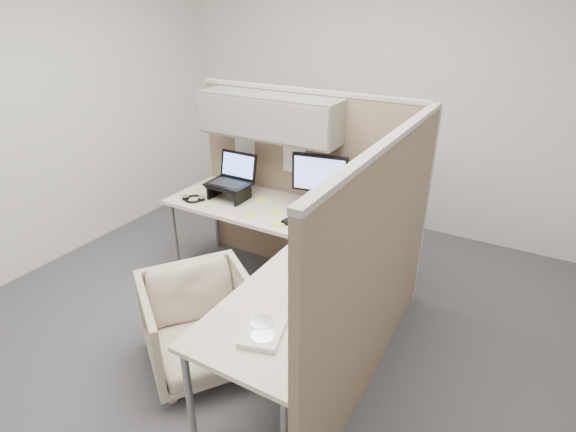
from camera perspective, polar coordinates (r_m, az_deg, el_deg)
The scene contains 20 objects.
ground at distance 3.55m, azimuth -3.51°, elevation -13.65°, with size 4.50×4.50×0.00m, color #45464C.
partition_back at distance 3.75m, azimuth 0.21°, elevation 7.81°, with size 2.00×0.36×1.63m.
partition_right at distance 2.71m, azimuth 11.49°, elevation -6.81°, with size 0.07×2.03×1.63m.
desk at distance 3.20m, azimuth -0.72°, elevation -3.56°, with size 2.00×1.98×0.73m.
office_chair at distance 3.08m, azimuth -11.09°, elevation -12.79°, with size 0.69×0.65×0.71m, color #C3B59B.
monitor_left at distance 3.49m, azimuth 4.02°, elevation 4.75°, with size 0.44×0.20×0.47m.
monitor_right at distance 3.22m, azimuth 10.93°, elevation 2.49°, with size 0.38×0.28×0.47m.
laptop_station at distance 3.82m, azimuth -7.24°, elevation 4.33°, with size 0.35×0.30×0.37m.
keyboard at distance 3.31m, azimuth 2.69°, elevation -1.41°, with size 0.43×0.14×0.02m, color black.
mouse at distance 3.12m, azimuth 7.15°, elevation -3.23°, with size 0.11×0.07×0.04m, color black.
travel_mug at distance 3.47m, azimuth 6.29°, elevation 1.00°, with size 0.07×0.07×0.16m.
soda_can_green at distance 3.02m, azimuth 10.54°, elevation -3.69°, with size 0.07×0.07×0.12m, color silver.
soda_can_silver at distance 3.28m, azimuth 8.10°, elevation -1.01°, with size 0.07×0.07×0.12m, color #1E3FA5.
sticky_note_c at distance 3.80m, azimuth -3.43°, elevation 2.12°, with size 0.08×0.08×0.01m, color yellow.
sticky_note_b at distance 3.37m, azimuth -1.21°, elevation -1.03°, with size 0.08×0.08×0.01m, color yellow.
sticky_note_a at distance 3.51m, azimuth -4.92°, elevation -0.01°, with size 0.08×0.08×0.01m, color yellow.
sticky_note_d at distance 3.56m, azimuth -1.41°, elevation 0.52°, with size 0.08×0.08×0.01m, color yellow.
headphones at distance 3.87m, azimuth -11.92°, elevation 2.18°, with size 0.20×0.20×0.03m.
paper_stack at distance 2.33m, azimuth -3.22°, elevation -14.55°, with size 0.25×0.29×0.03m.
desk_clock at distance 2.66m, azimuth 4.91°, elevation -8.21°, with size 0.07×0.09×0.08m.
Camera 1 is at (1.55, -2.27, 2.25)m, focal length 28.00 mm.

